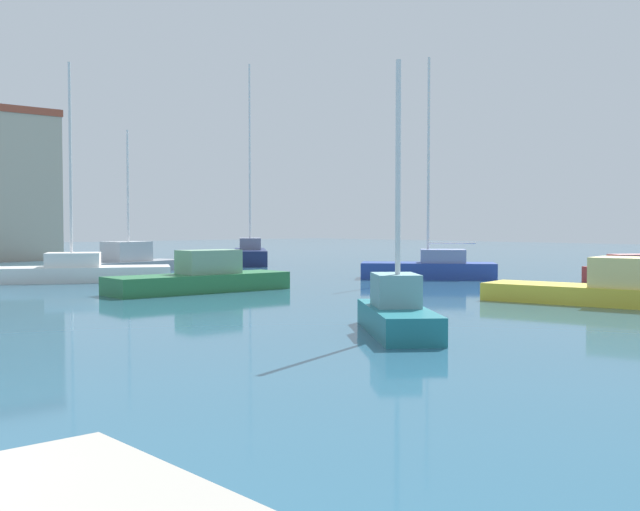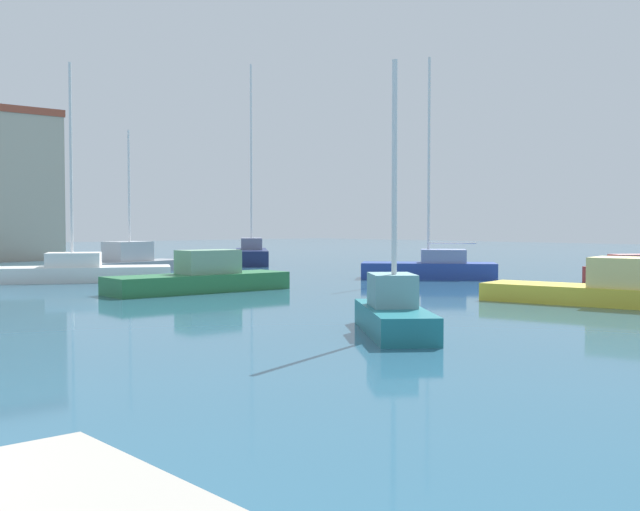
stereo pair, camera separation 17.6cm
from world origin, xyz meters
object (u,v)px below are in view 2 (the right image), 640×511
at_px(sailboat_grey_near_pier, 129,261).
at_px(motorboat_yellow_center_channel, 613,289).
at_px(motorboat_green_inner_mooring, 201,278).
at_px(sailboat_white_distant_east, 73,271).
at_px(sailboat_navy_far_left, 251,253).
at_px(sailboat_blue_mid_harbor, 431,267).
at_px(sailboat_teal_far_right, 393,311).

bearing_deg(sailboat_grey_near_pier, motorboat_yellow_center_channel, -83.77).
bearing_deg(motorboat_green_inner_mooring, sailboat_grey_near_pier, 73.22).
bearing_deg(sailboat_grey_near_pier, sailboat_white_distant_east, -136.04).
xyz_separation_m(sailboat_navy_far_left, sailboat_grey_near_pier, (-9.37, -1.81, -0.10)).
relative_size(sailboat_white_distant_east, motorboat_green_inner_mooring, 1.35).
height_order(sailboat_white_distant_east, motorboat_yellow_center_channel, sailboat_white_distant_east).
bearing_deg(motorboat_yellow_center_channel, sailboat_blue_mid_harbor, 66.71).
xyz_separation_m(sailboat_teal_far_right, sailboat_blue_mid_harbor, (14.34, 11.04, 0.04)).
bearing_deg(sailboat_blue_mid_harbor, sailboat_teal_far_right, -142.40).
xyz_separation_m(sailboat_navy_far_left, motorboat_yellow_center_channel, (-6.58, -27.43, -0.17)).
bearing_deg(motorboat_yellow_center_channel, sailboat_grey_near_pier, 96.23).
relative_size(sailboat_teal_far_right, sailboat_blue_mid_harbor, 0.61).
bearing_deg(sailboat_grey_near_pier, motorboat_green_inner_mooring, -106.78).
height_order(sailboat_teal_far_right, sailboat_blue_mid_harbor, sailboat_blue_mid_harbor).
xyz_separation_m(motorboat_green_inner_mooring, motorboat_yellow_center_channel, (6.75, -12.49, -0.00)).
distance_m(sailboat_white_distant_east, motorboat_green_inner_mooring, 8.05).
relative_size(sailboat_teal_far_right, motorboat_yellow_center_channel, 0.79).
xyz_separation_m(sailboat_white_distant_east, motorboat_green_inner_mooring, (1.44, -7.92, 0.03)).
relative_size(sailboat_teal_far_right, sailboat_navy_far_left, 0.49).
height_order(sailboat_navy_far_left, motorboat_yellow_center_channel, sailboat_navy_far_left).
height_order(sailboat_teal_far_right, sailboat_navy_far_left, sailboat_navy_far_left).
relative_size(sailboat_white_distant_east, motorboat_yellow_center_channel, 1.21).
bearing_deg(sailboat_navy_far_left, sailboat_blue_mid_harbor, -96.00).
height_order(sailboat_white_distant_east, motorboat_green_inner_mooring, sailboat_white_distant_east).
xyz_separation_m(sailboat_blue_mid_harbor, motorboat_green_inner_mooring, (-11.64, 1.14, -0.06)).
bearing_deg(motorboat_yellow_center_channel, sailboat_navy_far_left, 76.52).
bearing_deg(sailboat_teal_far_right, motorboat_green_inner_mooring, 77.51).
bearing_deg(motorboat_green_inner_mooring, sailboat_teal_far_right, -102.49).
xyz_separation_m(sailboat_blue_mid_harbor, sailboat_grey_near_pier, (-7.68, 14.27, 0.01)).
distance_m(motorboat_green_inner_mooring, motorboat_yellow_center_channel, 14.20).
height_order(sailboat_blue_mid_harbor, sailboat_navy_far_left, sailboat_navy_far_left).
bearing_deg(motorboat_green_inner_mooring, sailboat_white_distant_east, 100.32).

